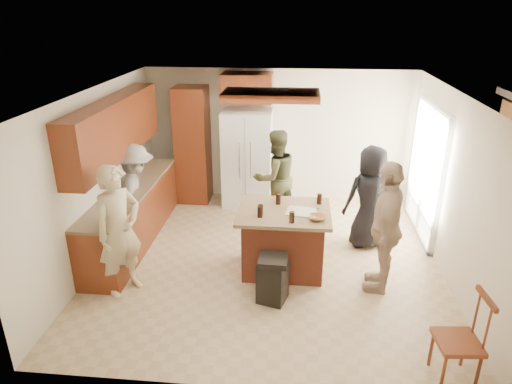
# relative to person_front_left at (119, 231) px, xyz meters

# --- Properties ---
(person_front_left) EXTENTS (0.76, 0.80, 1.77)m
(person_front_left) POSITION_rel_person_front_left_xyz_m (0.00, 0.00, 0.00)
(person_front_left) COLOR tan
(person_front_left) RESTS_ON ground
(person_behind_left) EXTENTS (0.95, 0.85, 1.67)m
(person_behind_left) POSITION_rel_person_front_left_xyz_m (1.87, 2.28, -0.05)
(person_behind_left) COLOR #3E4025
(person_behind_left) RESTS_ON ground
(person_behind_right) EXTENTS (0.91, 0.72, 1.63)m
(person_behind_right) POSITION_rel_person_front_left_xyz_m (3.38, 1.59, -0.07)
(person_behind_right) COLOR black
(person_behind_right) RESTS_ON ground
(person_side_right) EXTENTS (0.79, 1.16, 1.80)m
(person_side_right) POSITION_rel_person_front_left_xyz_m (3.41, 0.40, 0.01)
(person_side_right) COLOR tan
(person_side_right) RESTS_ON ground
(person_counter) EXTENTS (0.74, 1.12, 1.60)m
(person_counter) POSITION_rel_person_front_left_xyz_m (-0.26, 1.42, -0.09)
(person_counter) COLOR gray
(person_counter) RESTS_ON ground
(left_cabinetry) EXTENTS (0.64, 3.00, 2.30)m
(left_cabinetry) POSITION_rel_person_front_left_xyz_m (-0.39, 1.35, 0.07)
(left_cabinetry) COLOR maroon
(left_cabinetry) RESTS_ON ground
(back_wall_units) EXTENTS (1.80, 0.60, 2.45)m
(back_wall_units) POSITION_rel_person_front_left_xyz_m (0.52, 3.15, 0.49)
(back_wall_units) COLOR maroon
(back_wall_units) RESTS_ON ground
(refrigerator) EXTENTS (0.90, 0.76, 1.80)m
(refrigerator) POSITION_rel_person_front_left_xyz_m (1.31, 3.07, 0.01)
(refrigerator) COLOR white
(refrigerator) RESTS_ON ground
(kitchen_island) EXTENTS (1.28, 1.03, 0.93)m
(kitchen_island) POSITION_rel_person_front_left_xyz_m (2.08, 0.73, -0.41)
(kitchen_island) COLOR brown
(kitchen_island) RESTS_ON ground
(island_items) EXTENTS (0.91, 0.71, 0.15)m
(island_items) POSITION_rel_person_front_left_xyz_m (2.27, 0.62, 0.09)
(island_items) COLOR silver
(island_items) RESTS_ON kitchen_island
(trash_bin) EXTENTS (0.42, 0.42, 0.63)m
(trash_bin) POSITION_rel_person_front_left_xyz_m (1.98, -0.04, -0.57)
(trash_bin) COLOR black
(trash_bin) RESTS_ON ground
(spindle_chair) EXTENTS (0.45, 0.45, 0.99)m
(spindle_chair) POSITION_rel_person_front_left_xyz_m (3.92, -1.20, -0.43)
(spindle_chair) COLOR maroon
(spindle_chair) RESTS_ON ground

